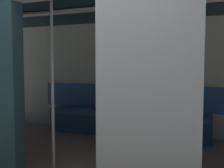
{
  "coord_description": "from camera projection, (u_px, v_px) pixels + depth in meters",
  "views": [
    {
      "loc": [
        -1.29,
        2.06,
        1.24
      ],
      "look_at": [
        -0.1,
        -1.25,
        0.99
      ],
      "focal_mm": 40.88,
      "sensor_mm": 36.0,
      "label": 1
    }
  ],
  "objects": [
    {
      "name": "book",
      "position": [
        159.0,
        112.0,
        4.35
      ],
      "size": [
        0.21,
        0.25,
        0.03
      ],
      "primitive_type": "cube",
      "rotation": [
        0.0,
        0.0,
        -0.29
      ],
      "color": "#26598C",
      "rests_on": "bench_seat"
    },
    {
      "name": "person_seated",
      "position": [
        139.0,
        100.0,
        4.36
      ],
      "size": [
        0.55,
        0.71,
        1.17
      ],
      "color": "#CC5933",
      "rests_on": "ground_plane"
    },
    {
      "name": "bench_seat",
      "position": [
        125.0,
        117.0,
        4.52
      ],
      "size": [
        2.89,
        0.44,
        0.44
      ],
      "color": "#38609E",
      "rests_on": "ground_plane"
    },
    {
      "name": "train_car",
      "position": [
        100.0,
        51.0,
        3.48
      ],
      "size": [
        6.4,
        2.73,
        2.19
      ],
      "color": "silver",
      "rests_on": "ground_plane"
    },
    {
      "name": "handbag",
      "position": [
        118.0,
        106.0,
        4.58
      ],
      "size": [
        0.26,
        0.15,
        0.17
      ],
      "color": "black",
      "rests_on": "bench_seat"
    },
    {
      "name": "grab_pole_door",
      "position": [
        53.0,
        85.0,
        2.98
      ],
      "size": [
        0.04,
        0.04,
        2.05
      ],
      "primitive_type": "cylinder",
      "color": "silver",
      "rests_on": "ground_plane"
    }
  ]
}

